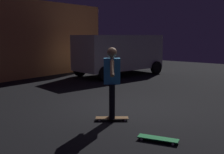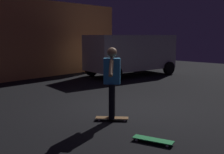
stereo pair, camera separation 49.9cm
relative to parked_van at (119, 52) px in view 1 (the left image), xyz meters
name	(u,v)px [view 1 (the left image)]	position (x,y,z in m)	size (l,w,h in m)	color
ground_plane	(126,109)	(-5.15, -4.04, -1.16)	(28.00, 28.00, 0.00)	black
parked_van	(119,52)	(0.00, 0.00, 0.00)	(4.88, 2.96, 2.03)	silver
skateboard_ridden	(112,118)	(-6.20, -4.37, -1.11)	(0.64, 0.73, 0.07)	olive
skateboard_spare	(158,139)	(-6.69, -5.87, -1.11)	(0.39, 0.81, 0.07)	green
skater	(112,78)	(-6.20, -4.37, -0.12)	(0.82, 0.68, 1.67)	black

